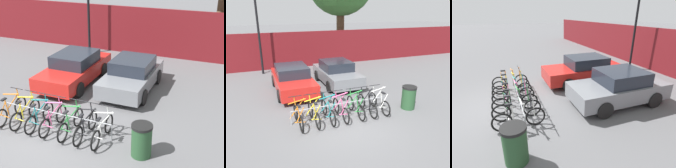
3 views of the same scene
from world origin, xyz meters
TOP-DOWN VIEW (x-y plane):
  - ground_plane at (0.00, 0.00)m, footprint 120.00×120.00m
  - hoarding_wall at (0.00, 9.50)m, footprint 36.00×0.16m
  - bike_rack at (0.03, 0.68)m, footprint 4.08×0.04m
  - bicycle_orange at (-1.74, 0.53)m, footprint 0.68×1.71m
  - bicycle_yellow at (-1.12, 0.53)m, footprint 0.68×1.71m
  - bicycle_teal at (-0.54, 0.53)m, footprint 0.68×1.71m
  - bicycle_pink at (-0.00, 0.53)m, footprint 0.68×1.71m
  - bicycle_green at (0.67, 0.53)m, footprint 0.68×1.71m
  - bicycle_black at (1.21, 0.53)m, footprint 0.68×1.71m
  - bicycle_white at (1.80, 0.53)m, footprint 0.68×1.71m
  - car_red at (-1.24, 4.36)m, footprint 1.91×4.26m
  - car_grey at (1.39, 4.57)m, footprint 1.91×3.91m
  - lamp_post at (-2.53, 8.50)m, footprint 0.24×0.44m
  - trash_bin at (3.16, 0.27)m, footprint 0.63×0.63m

SIDE VIEW (x-z plane):
  - ground_plane at x=0.00m, z-range 0.00..0.00m
  - bicycle_orange at x=-1.74m, z-range -0.15..0.90m
  - bicycle_yellow at x=-1.12m, z-range -0.15..0.90m
  - bicycle_teal at x=-0.54m, z-range -0.15..0.90m
  - bicycle_pink at x=0.00m, z-range -0.15..0.90m
  - bicycle_green at x=0.67m, z-range -0.15..0.90m
  - bicycle_black at x=1.21m, z-range -0.15..0.90m
  - bicycle_white at x=1.80m, z-range -0.15..0.90m
  - bike_rack at x=0.03m, z-range 0.21..0.78m
  - trash_bin at x=3.16m, z-range 0.00..1.03m
  - car_grey at x=1.39m, z-range -0.01..1.39m
  - car_red at x=-1.24m, z-range -0.01..1.39m
  - hoarding_wall at x=0.00m, z-range 0.00..2.65m
  - lamp_post at x=-2.53m, z-range 0.35..5.66m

